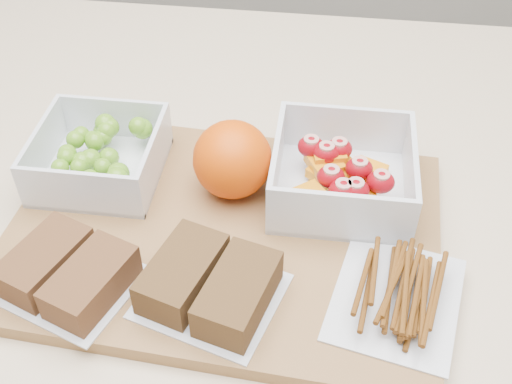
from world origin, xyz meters
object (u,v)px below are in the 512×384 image
orange (232,160)px  sandwich_bag_left (68,273)px  cutting_board (224,233)px  fruit_container (342,176)px  sandwich_bag_center (210,284)px  pretzel_bag (398,289)px  grape_container (100,155)px

orange → sandwich_bag_left: 0.19m
cutting_board → orange: size_ratio=5.22×
sandwich_bag_left → fruit_container: bearing=33.2°
cutting_board → sandwich_bag_center: (0.00, -0.08, 0.03)m
fruit_container → pretzel_bag: size_ratio=0.94×
fruit_container → sandwich_bag_center: (-0.11, -0.15, -0.01)m
cutting_board → pretzel_bag: bearing=-18.4°
pretzel_bag → cutting_board: bearing=158.2°
grape_container → pretzel_bag: (0.31, -0.13, -0.01)m
pretzel_bag → sandwich_bag_left: bearing=-175.8°
sandwich_bag_left → pretzel_bag: size_ratio=0.92×
orange → sandwich_bag_center: 0.14m
cutting_board → sandwich_bag_left: bearing=-141.3°
sandwich_bag_left → sandwich_bag_center: sandwich_bag_center is taller
fruit_container → pretzel_bag: fruit_container is taller
sandwich_bag_center → pretzel_bag: 0.16m
fruit_container → sandwich_bag_left: bearing=-146.8°
fruit_container → sandwich_bag_left: (-0.24, -0.15, -0.01)m
grape_container → sandwich_bag_center: 0.21m
fruit_container → sandwich_bag_center: bearing=-125.6°
cutting_board → fruit_container: 0.13m
orange → sandwich_bag_center: size_ratio=0.57×
grape_container → sandwich_bag_center: grape_container is taller
grape_container → sandwich_bag_center: bearing=-46.1°
pretzel_bag → grape_container: bearing=156.7°
grape_container → fruit_container: 0.25m
sandwich_bag_center → pretzel_bag: sandwich_bag_center is taller
orange → cutting_board: bearing=-91.1°
cutting_board → fruit_container: size_ratio=2.99×
cutting_board → orange: bearing=92.4°
fruit_container → cutting_board: bearing=-149.2°
sandwich_bag_left → sandwich_bag_center: size_ratio=0.97×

